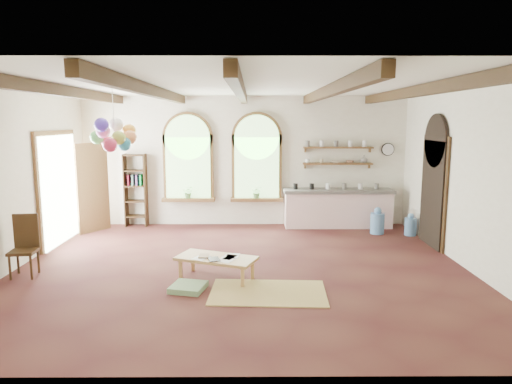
{
  "coord_description": "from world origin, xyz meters",
  "views": [
    {
      "loc": [
        0.22,
        -7.84,
        2.61
      ],
      "look_at": [
        0.27,
        0.6,
        1.28
      ],
      "focal_mm": 32.0,
      "sensor_mm": 36.0,
      "label": 1
    }
  ],
  "objects_px": {
    "kitchen_counter": "(338,208)",
    "coffee_table": "(216,259)",
    "balloon_cluster": "(114,136)",
    "side_chair": "(25,259)"
  },
  "relations": [
    {
      "from": "kitchen_counter",
      "to": "coffee_table",
      "type": "bearing_deg",
      "value": -125.8
    },
    {
      "from": "balloon_cluster",
      "to": "coffee_table",
      "type": "bearing_deg",
      "value": -33.86
    },
    {
      "from": "kitchen_counter",
      "to": "balloon_cluster",
      "type": "xyz_separation_m",
      "value": [
        -4.71,
        -2.4,
        1.85
      ]
    },
    {
      "from": "coffee_table",
      "to": "balloon_cluster",
      "type": "bearing_deg",
      "value": 146.14
    },
    {
      "from": "kitchen_counter",
      "to": "side_chair",
      "type": "height_order",
      "value": "side_chair"
    },
    {
      "from": "balloon_cluster",
      "to": "side_chair",
      "type": "bearing_deg",
      "value": -136.09
    },
    {
      "from": "kitchen_counter",
      "to": "side_chair",
      "type": "bearing_deg",
      "value": -148.88
    },
    {
      "from": "coffee_table",
      "to": "side_chair",
      "type": "bearing_deg",
      "value": 177.36
    },
    {
      "from": "kitchen_counter",
      "to": "balloon_cluster",
      "type": "distance_m",
      "value": 5.6
    },
    {
      "from": "coffee_table",
      "to": "side_chair",
      "type": "distance_m",
      "value": 3.26
    }
  ]
}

